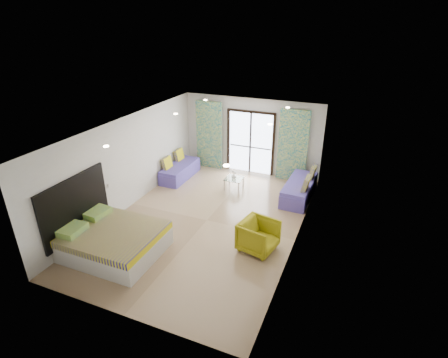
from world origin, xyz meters
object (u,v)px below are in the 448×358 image
at_px(daybed_right, 300,189).
at_px(daybed_left, 180,170).
at_px(bed, 112,240).
at_px(coffee_table, 234,179).
at_px(armchair, 258,235).

bearing_deg(daybed_right, daybed_left, -176.93).
distance_m(bed, coffee_table, 4.59).
xyz_separation_m(daybed_right, armchair, (-0.39, -3.09, 0.12)).
bearing_deg(coffee_table, armchair, -58.97).
height_order(daybed_left, daybed_right, daybed_right).
distance_m(daybed_right, armchair, 3.12).
xyz_separation_m(daybed_right, coffee_table, (-2.14, -0.17, 0.03)).
bearing_deg(daybed_left, daybed_right, 1.23).
distance_m(daybed_left, daybed_right, 4.23).
xyz_separation_m(bed, coffee_table, (1.45, 4.36, 0.01)).
bearing_deg(armchair, bed, 125.77).
height_order(daybed_right, armchair, daybed_right).
bearing_deg(daybed_left, bed, -81.86).
height_order(bed, coffee_table, bed).
distance_m(bed, daybed_right, 5.78).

